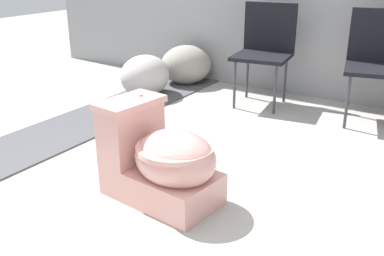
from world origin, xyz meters
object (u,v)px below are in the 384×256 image
Objects in this scene: folding_chair_left at (266,43)px; folding_chair_middle at (378,54)px; toilet at (161,160)px; boulder_far at (186,65)px; boulder_near at (145,76)px.

folding_chair_left and folding_chair_middle have the same top height.
toilet is 0.80× the size of folding_chair_left.
boulder_far is (-1.78, 0.11, -0.32)m from folding_chair_middle.
boulder_far is at bearing -107.41° from folding_chair_left.
folding_chair_middle is (0.64, 1.86, 0.29)m from toilet.
folding_chair_left is 1.73× the size of boulder_near.
folding_chair_middle is 1.94m from boulder_near.
folding_chair_middle is at bearing 77.27° from toilet.
toilet reaches higher than boulder_far.
folding_chair_left is at bearing 103.91° from toilet.
folding_chair_left reaches higher than boulder_far.
toilet is at bearing -31.55° from folding_chair_middle.
boulder_far is at bearing 80.49° from boulder_near.
boulder_far reaches higher than boulder_near.
boulder_near is 0.96× the size of boulder_far.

